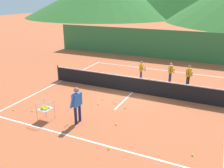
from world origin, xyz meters
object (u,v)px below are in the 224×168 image
(tennis_ball_2, at_px, (115,103))
(tennis_ball_3, at_px, (98,104))
(tennis_ball_4, at_px, (37,111))
(tennis_ball_8, at_px, (192,155))
(tennis_ball_6, at_px, (187,107))
(tennis_ball_7, at_px, (102,99))
(tennis_ball_1, at_px, (109,149))
(student_2, at_px, (189,74))
(tennis_ball_11, at_px, (32,111))
(instructor, at_px, (77,102))
(tennis_ball_0, at_px, (116,124))
(tennis_ball_5, at_px, (74,109))
(ball_cart, at_px, (45,108))
(tennis_ball_10, at_px, (125,108))
(student_1, at_px, (171,70))
(tennis_ball_9, at_px, (14,110))
(tennis_net, at_px, (133,84))
(student_0, at_px, (141,69))

(tennis_ball_2, bearing_deg, tennis_ball_3, -150.51)
(tennis_ball_4, height_order, tennis_ball_8, same)
(tennis_ball_6, height_order, tennis_ball_7, same)
(tennis_ball_8, bearing_deg, tennis_ball_7, 149.25)
(tennis_ball_1, xyz_separation_m, tennis_ball_6, (2.12, 4.92, 0.00))
(student_2, height_order, tennis_ball_11, student_2)
(instructor, bearing_deg, tennis_ball_11, -179.12)
(tennis_ball_0, xyz_separation_m, tennis_ball_5, (-2.54, 0.53, 0.00))
(tennis_ball_5, bearing_deg, student_2, 51.99)
(instructor, xyz_separation_m, ball_cart, (-1.48, -0.40, -0.43))
(tennis_ball_3, height_order, tennis_ball_10, same)
(tennis_ball_6, xyz_separation_m, tennis_ball_8, (0.77, -4.00, 0.00))
(student_1, xyz_separation_m, tennis_ball_9, (-6.20, -7.73, -0.73))
(instructor, bearing_deg, student_2, 61.50)
(tennis_ball_1, height_order, tennis_ball_11, same)
(tennis_ball_2, relative_size, tennis_ball_5, 1.00)
(instructor, xyz_separation_m, tennis_ball_10, (1.43, 2.24, -0.98))
(tennis_ball_8, height_order, tennis_ball_11, same)
(student_1, distance_m, tennis_ball_2, 5.27)
(student_1, relative_size, tennis_ball_3, 18.77)
(tennis_ball_2, height_order, tennis_ball_10, same)
(tennis_ball_2, bearing_deg, tennis_ball_1, -69.57)
(tennis_ball_1, height_order, tennis_ball_2, same)
(tennis_ball_4, distance_m, tennis_ball_11, 0.25)
(ball_cart, bearing_deg, tennis_ball_10, 42.19)
(tennis_ball_3, xyz_separation_m, tennis_ball_5, (-0.81, -1.03, 0.00))
(tennis_ball_8, distance_m, tennis_ball_11, 7.71)
(tennis_ball_2, distance_m, tennis_ball_5, 2.20)
(tennis_ball_10, bearing_deg, tennis_ball_2, 157.38)
(tennis_net, height_order, tennis_ball_1, tennis_net)
(tennis_ball_10, xyz_separation_m, tennis_ball_11, (-4.07, -2.28, 0.00))
(tennis_net, xyz_separation_m, tennis_ball_0, (0.68, -3.97, -0.47))
(tennis_ball_4, height_order, tennis_ball_7, same)
(ball_cart, xyz_separation_m, tennis_ball_0, (3.15, 0.90, -0.55))
(instructor, distance_m, tennis_ball_5, 1.67)
(tennis_ball_0, distance_m, tennis_ball_6, 4.08)
(student_2, height_order, tennis_ball_2, student_2)
(ball_cart, relative_size, tennis_ball_4, 13.22)
(student_2, xyz_separation_m, ball_cart, (-5.30, -7.43, -0.22))
(student_0, relative_size, tennis_ball_11, 19.09)
(tennis_ball_4, bearing_deg, student_1, 55.81)
(student_0, bearing_deg, tennis_ball_4, -114.25)
(tennis_ball_1, bearing_deg, tennis_net, 101.51)
(ball_cart, bearing_deg, student_2, 54.50)
(tennis_ball_2, bearing_deg, tennis_net, 82.80)
(tennis_ball_10, distance_m, tennis_ball_11, 4.67)
(instructor, bearing_deg, tennis_ball_2, 73.50)
(instructor, relative_size, tennis_ball_5, 24.88)
(tennis_ball_11, bearing_deg, tennis_ball_4, 13.65)
(student_0, bearing_deg, student_2, 1.63)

